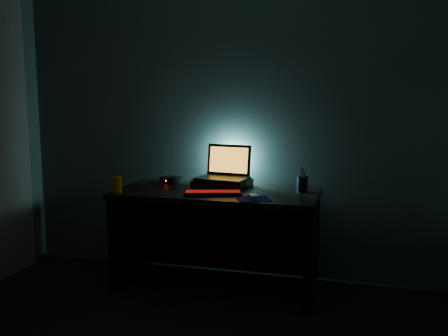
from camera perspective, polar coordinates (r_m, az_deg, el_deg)
name	(u,v)px	position (r m, az deg, el deg)	size (l,w,h in m)	color
room	(112,146)	(2.14, -12.65, 2.50)	(3.50, 4.00, 2.50)	black
desk	(219,222)	(3.82, -0.63, -6.24)	(1.50, 0.70, 0.75)	black
riser	(222,183)	(3.83, -0.18, -1.78)	(0.40, 0.30, 0.06)	black
laptop	(225,171)	(3.86, 0.12, -0.34)	(0.41, 0.33, 0.26)	black
keyboard	(213,193)	(3.57, -1.28, -2.86)	(0.43, 0.23, 0.03)	black
mousepad	(253,199)	(3.42, 3.36, -3.55)	(0.22, 0.20, 0.00)	#0C1558
mouse	(253,197)	(3.41, 3.37, -3.29)	(0.06, 0.09, 0.03)	gray
pen_cup	(302,184)	(3.71, 8.94, -1.82)	(0.08, 0.08, 0.11)	black
juice_glass	(117,185)	(3.71, -12.12, -1.89)	(0.07, 0.07, 0.12)	orange
router	(171,180)	(4.04, -6.05, -1.36)	(0.18, 0.17, 0.05)	black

